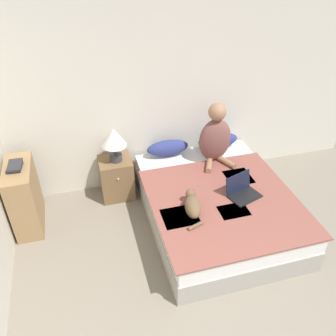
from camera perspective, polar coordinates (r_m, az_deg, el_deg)
The scene contains 11 objects.
wall_back at distance 4.54m, azimuth 1.48°, elevation 12.35°, with size 5.31×0.05×2.55m.
bed at distance 4.28m, azimuth 7.75°, elevation -6.10°, with size 1.61×2.03×0.47m.
pillow_near at distance 4.65m, azimuth -0.04°, elevation 3.24°, with size 0.56×0.21×0.20m.
pillow_far at distance 4.86m, azimuth 8.00°, elevation 4.39°, with size 0.56×0.21×0.20m.
person_sitting at distance 4.47m, azimuth 7.60°, elevation 4.98°, with size 0.41×0.40×0.78m.
cat_tabby at distance 3.77m, azimuth 3.95°, elevation -5.97°, with size 0.24×0.49×0.17m.
laptop_open at distance 4.08m, azimuth 11.86°, elevation -3.70°, with size 0.41×0.36×0.23m.
nightstand at distance 4.66m, azimuth -8.25°, elevation -1.57°, with size 0.41×0.40×0.55m.
table_lamp at distance 4.33m, azimuth -8.66°, elevation 4.65°, with size 0.30×0.30×0.45m.
bookshelf at distance 4.42m, azimuth -22.00°, elevation -4.34°, with size 0.29×0.65×0.82m.
book_stack_top at distance 4.17m, azimuth -23.38°, elevation 0.27°, with size 0.17×0.23×0.06m.
Camera 1 is at (-1.23, -0.51, 3.03)m, focal length 38.00 mm.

